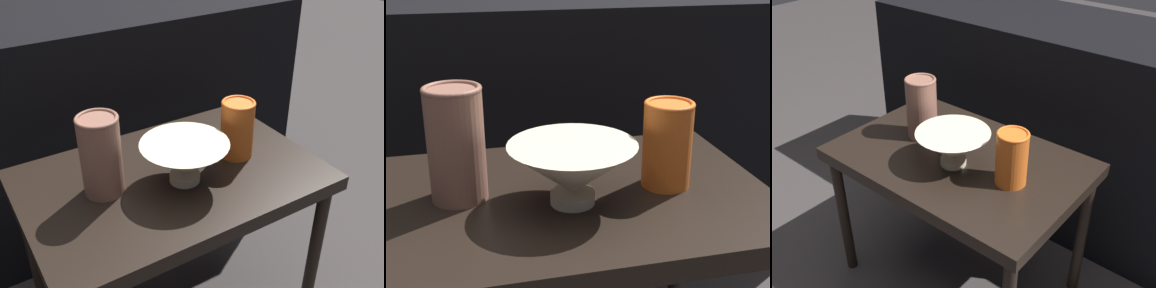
{
  "view_description": "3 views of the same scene",
  "coord_description": "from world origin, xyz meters",
  "views": [
    {
      "loc": [
        -0.46,
        -0.83,
        1.17
      ],
      "look_at": [
        0.05,
        -0.01,
        0.6
      ],
      "focal_mm": 42.0,
      "sensor_mm": 36.0,
      "label": 1
    },
    {
      "loc": [
        -0.17,
        -0.84,
        0.94
      ],
      "look_at": [
        0.02,
        -0.05,
        0.63
      ],
      "focal_mm": 50.0,
      "sensor_mm": 36.0,
      "label": 2
    },
    {
      "loc": [
        0.74,
        -0.88,
        1.27
      ],
      "look_at": [
        0.04,
        -0.03,
        0.59
      ],
      "focal_mm": 42.0,
      "sensor_mm": 36.0,
      "label": 3
    }
  ],
  "objects": [
    {
      "name": "vase_colorful_right",
      "position": [
        0.2,
        -0.01,
        0.6
      ],
      "size": [
        0.09,
        0.09,
        0.16
      ],
      "color": "orange",
      "rests_on": "table"
    },
    {
      "name": "ground_plane",
      "position": [
        0.0,
        0.0,
        0.0
      ],
      "size": [
        8.0,
        8.0,
        0.0
      ],
      "primitive_type": "plane",
      "color": "#383333"
    },
    {
      "name": "vase_textured_left",
      "position": [
        -0.17,
        0.02,
        0.62
      ],
      "size": [
        0.1,
        0.1,
        0.2
      ],
      "color": "brown",
      "rests_on": "table"
    },
    {
      "name": "table",
      "position": [
        0.0,
        0.0,
        0.46
      ],
      "size": [
        0.76,
        0.5,
        0.52
      ],
      "color": "black",
      "rests_on": "ground_plane"
    },
    {
      "name": "bowl",
      "position": [
        0.01,
        -0.04,
        0.58
      ],
      "size": [
        0.22,
        0.22,
        0.11
      ],
      "color": "beige",
      "rests_on": "table"
    },
    {
      "name": "couch_backdrop",
      "position": [
        0.0,
        0.62,
        0.4
      ],
      "size": [
        1.53,
        0.5,
        0.8
      ],
      "color": "black",
      "rests_on": "ground_plane"
    }
  ]
}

